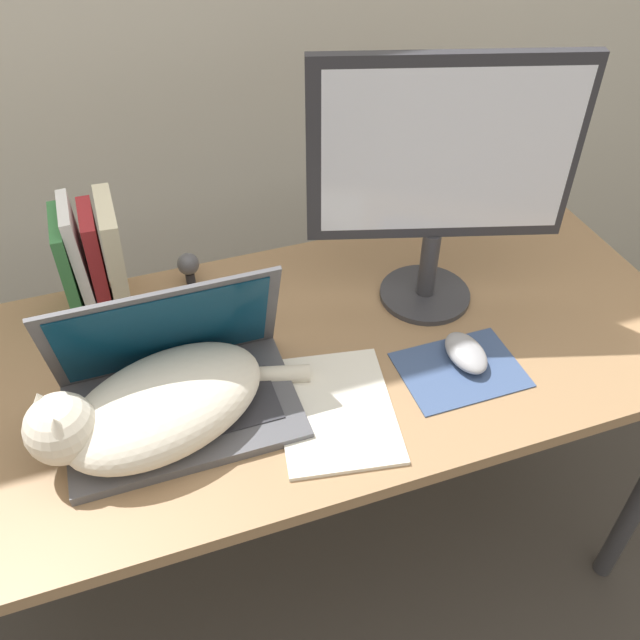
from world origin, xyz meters
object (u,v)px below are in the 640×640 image
(laptop, at_px, (178,387))
(computer_mouse, at_px, (466,353))
(notepad, at_px, (336,409))
(webcam, at_px, (188,265))
(book_row, at_px, (94,262))
(cat, at_px, (152,407))
(external_monitor, at_px, (441,172))

(laptop, xyz_separation_m, computer_mouse, (0.52, -0.06, -0.03))
(notepad, distance_m, webcam, 0.47)
(computer_mouse, bearing_deg, webcam, 137.58)
(book_row, bearing_deg, webcam, 7.92)
(book_row, distance_m, notepad, 0.55)
(computer_mouse, relative_size, notepad, 0.38)
(cat, bearing_deg, book_row, 97.71)
(cat, relative_size, webcam, 6.70)
(book_row, height_order, webcam, book_row)
(laptop, relative_size, cat, 0.82)
(external_monitor, relative_size, computer_mouse, 4.57)
(cat, relative_size, computer_mouse, 4.33)
(external_monitor, xyz_separation_m, notepad, (-0.28, -0.23, -0.29))
(cat, height_order, notepad, cat)
(laptop, bearing_deg, computer_mouse, -6.85)
(laptop, xyz_separation_m, notepad, (0.25, -0.10, -0.04))
(laptop, relative_size, computer_mouse, 3.53)
(laptop, height_order, book_row, laptop)
(cat, relative_size, external_monitor, 0.95)
(computer_mouse, distance_m, book_row, 0.72)
(cat, bearing_deg, computer_mouse, -1.87)
(external_monitor, bearing_deg, webcam, 155.33)
(book_row, bearing_deg, cat, -82.29)
(computer_mouse, height_order, notepad, computer_mouse)
(computer_mouse, bearing_deg, notepad, -172.41)
(webcam, bearing_deg, external_monitor, -24.67)
(notepad, bearing_deg, laptop, 158.55)
(laptop, xyz_separation_m, book_row, (-0.10, 0.31, 0.07))
(external_monitor, bearing_deg, computer_mouse, -93.27)
(laptop, height_order, cat, laptop)
(webcam, bearing_deg, computer_mouse, -42.42)
(external_monitor, relative_size, webcam, 7.07)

